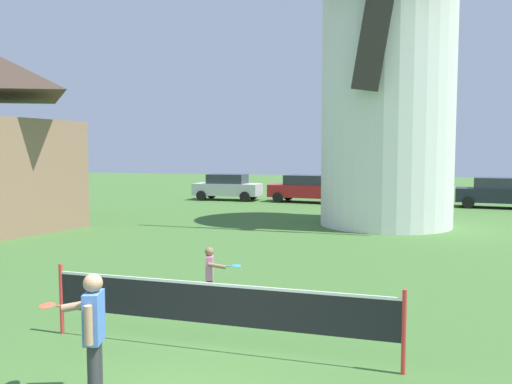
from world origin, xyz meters
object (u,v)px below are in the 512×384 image
Objects in this scene: parked_car_silver at (227,187)px; parked_car_black at (497,192)px; player_far at (211,273)px; tennis_net at (215,304)px; parked_car_mustard at (400,190)px; parked_car_red at (307,188)px; windmill at (388,60)px; player_near at (92,328)px.

parked_car_black is at bearing -0.63° from parked_car_silver.
parked_car_silver is at bearing 109.17° from player_far.
tennis_net is 1.20× the size of parked_car_mustard.
parked_car_silver is at bearing 109.56° from tennis_net.
parked_car_mustard is (5.10, 0.49, 0.00)m from parked_car_red.
windmill is at bearing -92.37° from parked_car_mustard.
parked_car_silver is (-7.91, 22.27, 0.12)m from tennis_net.
parked_car_mustard is (2.88, 24.40, -0.02)m from player_near.
windmill is 10.43m from parked_car_mustard.
tennis_net is at bearing -107.28° from parked_car_black.
windmill reaches higher than player_near.
windmill is 11.20m from parked_car_black.
windmill is 13.90m from parked_car_silver.
windmill is 13.44m from player_far.
tennis_net is at bearing -70.44° from parked_car_silver.
parked_car_silver is at bearing -177.51° from parked_car_mustard.
parked_car_black reaches higher than player_near.
tennis_net is 23.15m from parked_car_black.
parked_car_mustard is at bearing 81.94° from player_far.
windmill is at bearing -60.31° from parked_car_red.
parked_car_red is (-2.22, 23.92, -0.02)m from player_near.
parked_car_red is at bearing 95.31° from player_near.
parked_car_silver reaches higher than tennis_net.
windmill reaches higher than tennis_net.
parked_car_mustard is (2.93, 20.66, 0.19)m from player_far.
parked_car_red is at bearing -0.64° from parked_car_silver.
parked_car_mustard is (0.36, 8.80, -5.58)m from windmill.
parked_car_silver is 0.97× the size of parked_car_black.
tennis_net is (-1.68, -13.90, -5.70)m from windmill.
parked_car_black reaches higher than player_far.
parked_car_silver is (-9.59, 8.37, -5.58)m from windmill.
parked_car_mustard is at bearing 87.63° from windmill.
parked_car_black is (9.93, -0.11, -0.00)m from parked_car_red.
parked_car_black is at bearing 72.06° from player_near.
tennis_net is 4.76× the size of player_far.
player_near is at bearing -107.94° from parked_car_black.
parked_car_silver and parked_car_red have the same top height.
windmill is at bearing 80.83° from player_near.
tennis_net is 3.56× the size of player_near.
parked_car_black is at bearing 72.72° from tennis_net.
windmill reaches higher than parked_car_silver.
parked_car_red is at bearing 119.69° from windmill.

